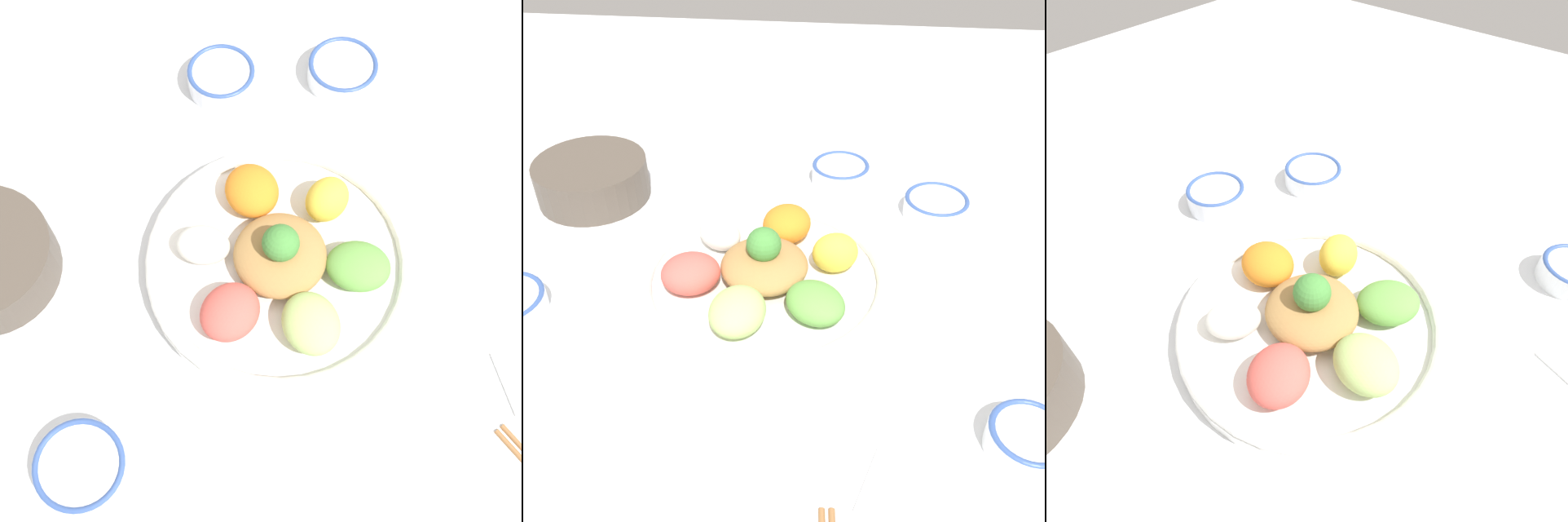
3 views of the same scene
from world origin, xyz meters
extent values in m
plane|color=white|center=(0.00, 0.00, 0.00)|extent=(2.40, 2.40, 0.00)
cylinder|color=white|center=(-0.02, 0.01, 0.01)|extent=(0.35, 0.35, 0.02)
torus|color=white|center=(-0.02, 0.01, 0.03)|extent=(0.35, 0.35, 0.02)
ellipsoid|color=#E55B51|center=(0.01, -0.09, 0.05)|extent=(0.09, 0.10, 0.05)
ellipsoid|color=#B7DB7A|center=(0.08, -0.02, 0.05)|extent=(0.10, 0.09, 0.05)
ellipsoid|color=#6BAD4C|center=(0.05, 0.08, 0.04)|extent=(0.11, 0.11, 0.04)
ellipsoid|color=yellow|center=(-0.05, 0.10, 0.05)|extent=(0.07, 0.08, 0.06)
ellipsoid|color=orange|center=(-0.12, 0.03, 0.04)|extent=(0.09, 0.09, 0.05)
ellipsoid|color=white|center=(-0.09, -0.07, 0.04)|extent=(0.09, 0.09, 0.04)
ellipsoid|color=#AD7F47|center=(-0.02, 0.01, 0.04)|extent=(0.12, 0.12, 0.04)
sphere|color=#478E3D|center=(-0.02, 0.01, 0.08)|extent=(0.05, 0.05, 0.05)
cylinder|color=white|center=(-0.23, 0.26, 0.02)|extent=(0.10, 0.10, 0.03)
torus|color=#38569E|center=(-0.23, 0.26, 0.03)|extent=(0.10, 0.10, 0.01)
cylinder|color=#5B3319|center=(-0.23, 0.26, 0.03)|extent=(0.09, 0.09, 0.00)
cylinder|color=white|center=(-0.32, 0.10, 0.02)|extent=(0.10, 0.10, 0.04)
torus|color=#38569E|center=(-0.32, 0.10, 0.04)|extent=(0.10, 0.10, 0.01)
cylinder|color=#5B3319|center=(-0.32, 0.10, 0.03)|extent=(0.08, 0.08, 0.00)
cylinder|color=white|center=(0.22, 0.32, 0.02)|extent=(0.09, 0.09, 0.03)
torus|color=#38569E|center=(0.22, 0.32, 0.03)|extent=(0.09, 0.09, 0.01)
cylinder|color=#DBB251|center=(0.22, 0.32, 0.03)|extent=(0.07, 0.07, 0.00)
cylinder|color=#51473D|center=(-0.23, -0.32, 0.03)|extent=(0.19, 0.19, 0.07)
ellipsoid|color=#B27F47|center=(-0.23, -0.32, 0.06)|extent=(0.16, 0.16, 0.02)
cube|color=white|center=(0.27, 0.15, 0.00)|extent=(0.08, 0.04, 0.01)
ellipsoid|color=white|center=(0.21, 0.17, 0.00)|extent=(0.05, 0.05, 0.01)
camera|label=1|loc=(0.30, -0.23, 0.89)|focal=50.00mm
camera|label=2|loc=(0.63, 0.10, 0.58)|focal=42.00mm
camera|label=3|loc=(0.20, -0.26, 0.49)|focal=30.00mm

